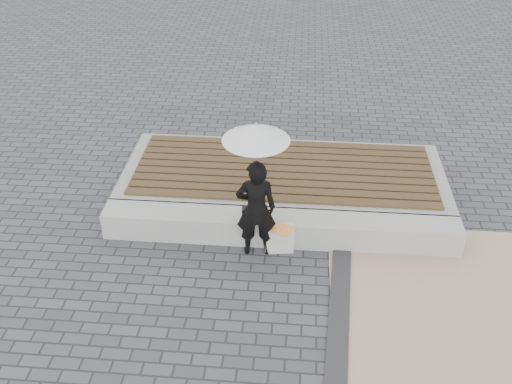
# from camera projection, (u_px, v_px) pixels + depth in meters

# --- Properties ---
(ground) EXTENTS (80.00, 80.00, 0.00)m
(ground) POSITION_uv_depth(u_px,v_px,m) (272.00, 323.00, 6.75)
(ground) COLOR #47474B
(ground) RESTS_ON ground
(edging_band) EXTENTS (0.61, 5.20, 0.04)m
(edging_band) POSITION_uv_depth(u_px,v_px,m) (337.00, 360.00, 6.28)
(edging_band) COLOR #2D2D2F
(edging_band) RESTS_ON ground
(seating_ledge) EXTENTS (5.00, 0.45, 0.40)m
(seating_ledge) POSITION_uv_depth(u_px,v_px,m) (280.00, 228.00, 7.95)
(seating_ledge) COLOR #A8A7A2
(seating_ledge) RESTS_ON ground
(timber_platform) EXTENTS (5.00, 2.00, 0.40)m
(timber_platform) POSITION_uv_depth(u_px,v_px,m) (283.00, 181.00, 8.94)
(timber_platform) COLOR gray
(timber_platform) RESTS_ON ground
(timber_decking) EXTENTS (4.60, 1.80, 0.04)m
(timber_decking) POSITION_uv_depth(u_px,v_px,m) (284.00, 169.00, 8.81)
(timber_decking) COLOR brown
(timber_decking) RESTS_ON timber_platform
(woman) EXTENTS (0.57, 0.41, 1.46)m
(woman) POSITION_uv_depth(u_px,v_px,m) (256.00, 209.00, 7.43)
(woman) COLOR black
(woman) RESTS_ON ground
(parasol) EXTENTS (0.83, 0.83, 1.07)m
(parasol) POSITION_uv_depth(u_px,v_px,m) (256.00, 133.00, 6.78)
(parasol) COLOR #B9B9BF
(parasol) RESTS_ON ground
(handbag) EXTENTS (0.35, 0.15, 0.24)m
(handbag) POSITION_uv_depth(u_px,v_px,m) (255.00, 215.00, 7.66)
(handbag) COLOR black
(handbag) RESTS_ON seating_ledge
(canvas_tote) EXTENTS (0.41, 0.21, 0.41)m
(canvas_tote) POSITION_uv_depth(u_px,v_px,m) (279.00, 238.00, 7.75)
(canvas_tote) COLOR silver
(canvas_tote) RESTS_ON ground
(magazine) EXTENTS (0.40, 0.35, 0.01)m
(magazine) POSITION_uv_depth(u_px,v_px,m) (279.00, 228.00, 7.58)
(magazine) COLOR #DA443D
(magazine) RESTS_ON canvas_tote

